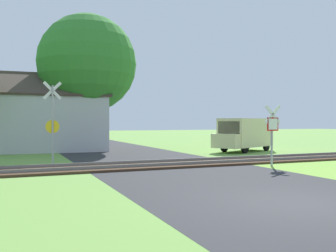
# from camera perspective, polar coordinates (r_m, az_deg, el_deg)

# --- Properties ---
(ground_plane) EXTENTS (160.00, 160.00, 0.00)m
(ground_plane) POSITION_cam_1_polar(r_m,az_deg,el_deg) (9.80, 20.03, -11.12)
(ground_plane) COLOR #6B9942
(road_asphalt) EXTENTS (7.46, 80.00, 0.01)m
(road_asphalt) POSITION_cam_1_polar(r_m,az_deg,el_deg) (11.32, 13.04, -9.50)
(road_asphalt) COLOR #2D2D30
(road_asphalt) RESTS_ON ground
(rail_track) EXTENTS (60.00, 2.60, 0.22)m
(rail_track) POSITION_cam_1_polar(r_m,az_deg,el_deg) (17.15, -0.25, -5.87)
(rail_track) COLOR #422D1E
(rail_track) RESTS_ON ground
(stop_sign_near) EXTENTS (0.88, 0.15, 2.77)m
(stop_sign_near) POSITION_cam_1_polar(r_m,az_deg,el_deg) (17.35, 15.60, -0.57)
(stop_sign_near) COLOR #9E9EA5
(stop_sign_near) RESTS_ON ground
(crossing_sign_far) EXTENTS (0.88, 0.15, 3.94)m
(crossing_sign_far) POSITION_cam_1_polar(r_m,az_deg,el_deg) (18.63, -17.18, 1.03)
(crossing_sign_far) COLOR #9E9EA5
(crossing_sign_far) RESTS_ON ground
(house) EXTENTS (8.60, 6.28, 5.47)m
(house) POSITION_cam_1_polar(r_m,az_deg,el_deg) (27.62, -18.11, 0.68)
(house) COLOR #B7B7BC
(house) RESTS_ON ground
(tree_center) EXTENTS (6.99, 6.99, 9.69)m
(tree_center) POSITION_cam_1_polar(r_m,az_deg,el_deg) (27.68, -12.19, 9.30)
(tree_center) COLOR #513823
(tree_center) RESTS_ON ground
(mail_truck) EXTENTS (5.22, 3.74, 2.24)m
(mail_truck) POSITION_cam_1_polar(r_m,az_deg,el_deg) (25.83, 11.57, -1.09)
(mail_truck) COLOR beige
(mail_truck) RESTS_ON ground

